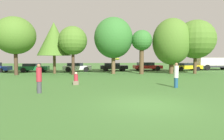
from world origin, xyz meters
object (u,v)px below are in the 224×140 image
object	(u,v)px
tree_4	(142,41)
parked_car_red	(147,66)
tree_3	(113,38)
parked_car_yellow	(186,66)
parked_car_white	(77,67)
tree_6	(196,39)
tree_2	(73,41)
person_thrower	(39,78)
parked_car_black	(113,66)
parked_car_green	(34,67)
bystander_sitting	(76,79)
person_catcher	(176,75)
frisbee	(117,59)
delivery_truck_grey	(214,63)
tree_1	(54,39)
tree_5	(172,42)
tree_0	(15,36)

from	to	relation	value
tree_4	parked_car_red	world-z (taller)	tree_4
tree_3	parked_car_yellow	distance (m)	13.43
tree_3	parked_car_white	bearing A→B (deg)	136.44
tree_6	parked_car_red	size ratio (longest dim) A/B	1.54
tree_6	parked_car_white	distance (m)	16.19
tree_2	person_thrower	bearing A→B (deg)	-95.76
tree_2	tree_4	bearing A→B (deg)	-2.02
parked_car_white	parked_car_black	bearing A→B (deg)	10.22
tree_2	parked_car_white	world-z (taller)	tree_2
person_thrower	parked_car_green	xyz separation A→B (m)	(-4.50, 17.04, -0.22)
person_thrower	parked_car_yellow	xyz separation A→B (m)	(18.15, 17.07, -0.23)
bystander_sitting	tree_4	distance (m)	11.88
person_catcher	frisbee	size ratio (longest dim) A/B	5.88
bystander_sitting	tree_2	xyz separation A→B (m)	(-0.73, 8.79, 3.58)
tree_6	parked_car_white	world-z (taller)	tree_6
frisbee	delivery_truck_grey	world-z (taller)	frisbee
tree_1	tree_6	world-z (taller)	tree_6
tree_5	tree_3	bearing A→B (deg)	173.51
tree_4	tree_6	size ratio (longest dim) A/B	0.81
tree_2	parked_car_black	distance (m)	8.74
frisbee	tree_6	distance (m)	15.90
tree_1	parked_car_green	size ratio (longest dim) A/B	1.65
parked_car_black	bystander_sitting	bearing A→B (deg)	-107.29
person_thrower	delivery_truck_grey	bearing A→B (deg)	31.52
bystander_sitting	tree_6	bearing A→B (deg)	29.63
person_catcher	parked_car_white	world-z (taller)	person_catcher
person_thrower	bystander_sitting	distance (m)	3.78
tree_3	bystander_sitting	bearing A→B (deg)	-113.93
tree_6	parked_car_black	xyz separation A→B (m)	(-9.37, 6.51, -3.60)
tree_0	parked_car_yellow	bearing A→B (deg)	11.44
tree_2	parked_car_green	world-z (taller)	tree_2
tree_2	tree_6	size ratio (longest dim) A/B	0.85
tree_2	tree_6	xyz separation A→B (m)	(14.97, -0.69, 0.27)
frisbee	tree_4	size ratio (longest dim) A/B	0.05
frisbee	tree_0	xyz separation A→B (m)	(-9.94, 11.72, 2.56)
bystander_sitting	tree_6	xyz separation A→B (m)	(14.24, 8.10, 3.85)
bystander_sitting	tree_1	size ratio (longest dim) A/B	0.15
tree_5	delivery_truck_grey	bearing A→B (deg)	30.72
tree_0	frisbee	bearing A→B (deg)	-49.69
tree_2	parked_car_white	distance (m)	5.98
person_catcher	tree_3	world-z (taller)	tree_3
tree_5	tree_6	xyz separation A→B (m)	(2.92, -0.43, 0.28)
frisbee	parked_car_red	size ratio (longest dim) A/B	0.07
delivery_truck_grey	parked_car_red	bearing A→B (deg)	179.64
tree_5	tree_6	distance (m)	2.96
person_catcher	bystander_sitting	xyz separation A→B (m)	(-6.80, 2.33, -0.46)
bystander_sitting	tree_0	world-z (taller)	tree_0
person_thrower	tree_6	world-z (taller)	tree_6
bystander_sitting	tree_1	xyz separation A→B (m)	(-3.14, 10.63, 3.92)
tree_2	parked_car_black	world-z (taller)	tree_2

